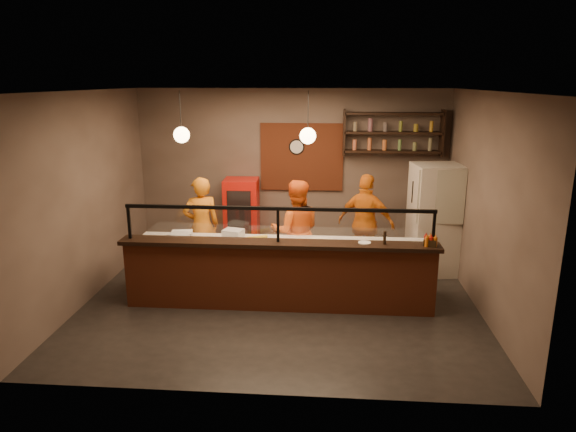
# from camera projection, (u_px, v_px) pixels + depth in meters

# --- Properties ---
(floor) EXTENTS (6.00, 6.00, 0.00)m
(floor) POSITION_uv_depth(u_px,v_px,m) (280.00, 300.00, 8.06)
(floor) COLOR black
(floor) RESTS_ON ground
(ceiling) EXTENTS (6.00, 6.00, 0.00)m
(ceiling) POSITION_uv_depth(u_px,v_px,m) (279.00, 91.00, 7.23)
(ceiling) COLOR #362F2A
(ceiling) RESTS_ON wall_back
(wall_back) EXTENTS (6.00, 0.00, 6.00)m
(wall_back) POSITION_uv_depth(u_px,v_px,m) (292.00, 172.00, 10.06)
(wall_back) COLOR #6A584E
(wall_back) RESTS_ON floor
(wall_left) EXTENTS (0.00, 5.00, 5.00)m
(wall_left) POSITION_uv_depth(u_px,v_px,m) (86.00, 198.00, 7.87)
(wall_left) COLOR #6A584E
(wall_left) RESTS_ON floor
(wall_right) EXTENTS (0.00, 5.00, 5.00)m
(wall_right) POSITION_uv_depth(u_px,v_px,m) (486.00, 205.00, 7.42)
(wall_right) COLOR #6A584E
(wall_right) RESTS_ON floor
(wall_front) EXTENTS (6.00, 0.00, 6.00)m
(wall_front) POSITION_uv_depth(u_px,v_px,m) (257.00, 257.00, 5.24)
(wall_front) COLOR #6A584E
(wall_front) RESTS_ON floor
(brick_patch) EXTENTS (1.60, 0.04, 1.30)m
(brick_patch) POSITION_uv_depth(u_px,v_px,m) (302.00, 157.00, 9.93)
(brick_patch) COLOR brown
(brick_patch) RESTS_ON wall_back
(service_counter) EXTENTS (4.60, 0.25, 1.00)m
(service_counter) POSITION_uv_depth(u_px,v_px,m) (278.00, 278.00, 7.64)
(service_counter) COLOR brown
(service_counter) RESTS_ON floor
(counter_ledge) EXTENTS (4.70, 0.37, 0.06)m
(counter_ledge) POSITION_uv_depth(u_px,v_px,m) (278.00, 244.00, 7.50)
(counter_ledge) COLOR black
(counter_ledge) RESTS_ON service_counter
(worktop_cabinet) EXTENTS (4.60, 0.75, 0.85)m
(worktop_cabinet) POSITION_uv_depth(u_px,v_px,m) (281.00, 270.00, 8.14)
(worktop_cabinet) COLOR gray
(worktop_cabinet) RESTS_ON floor
(worktop) EXTENTS (4.60, 0.75, 0.05)m
(worktop) POSITION_uv_depth(u_px,v_px,m) (281.00, 243.00, 8.03)
(worktop) COLOR white
(worktop) RESTS_ON worktop_cabinet
(sneeze_guard) EXTENTS (4.50, 0.05, 0.52)m
(sneeze_guard) POSITION_uv_depth(u_px,v_px,m) (278.00, 221.00, 7.42)
(sneeze_guard) COLOR white
(sneeze_guard) RESTS_ON counter_ledge
(wall_shelving) EXTENTS (1.84, 0.28, 0.85)m
(wall_shelving) POSITION_uv_depth(u_px,v_px,m) (393.00, 133.00, 9.53)
(wall_shelving) COLOR black
(wall_shelving) RESTS_ON wall_back
(wall_clock) EXTENTS (0.30, 0.04, 0.30)m
(wall_clock) POSITION_uv_depth(u_px,v_px,m) (297.00, 147.00, 9.88)
(wall_clock) COLOR black
(wall_clock) RESTS_ON wall_back
(pendant_left) EXTENTS (0.24, 0.24, 0.77)m
(pendant_left) POSITION_uv_depth(u_px,v_px,m) (182.00, 135.00, 7.71)
(pendant_left) COLOR black
(pendant_left) RESTS_ON ceiling
(pendant_right) EXTENTS (0.24, 0.24, 0.77)m
(pendant_right) POSITION_uv_depth(u_px,v_px,m) (308.00, 136.00, 7.56)
(pendant_right) COLOR black
(pendant_right) RESTS_ON ceiling
(cook_left) EXTENTS (0.75, 0.64, 1.74)m
(cook_left) POSITION_uv_depth(u_px,v_px,m) (202.00, 226.00, 8.98)
(cook_left) COLOR orange
(cook_left) RESTS_ON floor
(cook_mid) EXTENTS (0.93, 0.76, 1.76)m
(cook_mid) POSITION_uv_depth(u_px,v_px,m) (296.00, 231.00, 8.63)
(cook_mid) COLOR #E35815
(cook_mid) RESTS_ON floor
(cook_right) EXTENTS (1.12, 0.81, 1.77)m
(cook_right) POSITION_uv_depth(u_px,v_px,m) (366.00, 223.00, 9.09)
(cook_right) COLOR orange
(cook_right) RESTS_ON floor
(fridge) EXTENTS (0.90, 0.85, 1.95)m
(fridge) POSITION_uv_depth(u_px,v_px,m) (435.00, 219.00, 9.02)
(fridge) COLOR beige
(fridge) RESTS_ON floor
(red_cooler) EXTENTS (0.67, 0.62, 1.51)m
(red_cooler) POSITION_uv_depth(u_px,v_px,m) (242.00, 217.00, 10.01)
(red_cooler) COLOR #B5130C
(red_cooler) RESTS_ON floor
(pizza_dough) EXTENTS (0.60, 0.60, 0.01)m
(pizza_dough) POSITION_uv_depth(u_px,v_px,m) (321.00, 243.00, 7.96)
(pizza_dough) COLOR white
(pizza_dough) RESTS_ON worktop
(prep_tub_a) EXTENTS (0.36, 0.30, 0.16)m
(prep_tub_a) POSITION_uv_depth(u_px,v_px,m) (182.00, 236.00, 8.02)
(prep_tub_a) COLOR white
(prep_tub_a) RESTS_ON worktop
(prep_tub_b) EXTENTS (0.35, 0.31, 0.15)m
(prep_tub_b) POSITION_uv_depth(u_px,v_px,m) (233.00, 234.00, 8.16)
(prep_tub_b) COLOR silver
(prep_tub_b) RESTS_ON worktop
(prep_tub_c) EXTENTS (0.36, 0.32, 0.16)m
(prep_tub_c) POSITION_uv_depth(u_px,v_px,m) (180.00, 238.00, 7.93)
(prep_tub_c) COLOR silver
(prep_tub_c) RESTS_ON worktop
(rolling_pin) EXTENTS (0.35, 0.22, 0.06)m
(rolling_pin) POSITION_uv_depth(u_px,v_px,m) (256.00, 238.00, 8.12)
(rolling_pin) COLOR gold
(rolling_pin) RESTS_ON worktop
(condiment_caddy) EXTENTS (0.21, 0.19, 0.10)m
(condiment_caddy) POSITION_uv_depth(u_px,v_px,m) (430.00, 242.00, 7.30)
(condiment_caddy) COLOR black
(condiment_caddy) RESTS_ON counter_ledge
(pepper_mill) EXTENTS (0.05, 0.05, 0.19)m
(pepper_mill) POSITION_uv_depth(u_px,v_px,m) (385.00, 238.00, 7.36)
(pepper_mill) COLOR black
(pepper_mill) RESTS_ON counter_ledge
(small_plate) EXTENTS (0.22, 0.22, 0.01)m
(small_plate) POSITION_uv_depth(u_px,v_px,m) (365.00, 243.00, 7.44)
(small_plate) COLOR silver
(small_plate) RESTS_ON counter_ledge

